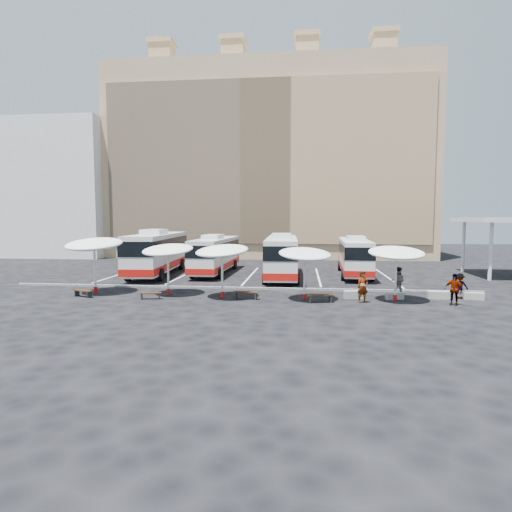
# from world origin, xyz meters

# --- Properties ---
(ground) EXTENTS (120.00, 120.00, 0.00)m
(ground) POSITION_xyz_m (0.00, 0.00, 0.00)
(ground) COLOR black
(ground) RESTS_ON ground
(sandstone_building) EXTENTS (42.00, 18.25, 29.60)m
(sandstone_building) POSITION_xyz_m (0.00, 31.87, 12.63)
(sandstone_building) COLOR tan
(sandstone_building) RESTS_ON ground
(apartment_block) EXTENTS (14.00, 14.00, 18.00)m
(apartment_block) POSITION_xyz_m (-28.00, 28.00, 9.00)
(apartment_block) COLOR silver
(apartment_block) RESTS_ON ground
(curb_divider) EXTENTS (34.00, 0.25, 0.15)m
(curb_divider) POSITION_xyz_m (0.00, 0.50, 0.07)
(curb_divider) COLOR black
(curb_divider) RESTS_ON ground
(bay_lines) EXTENTS (24.15, 12.00, 0.01)m
(bay_lines) POSITION_xyz_m (0.00, 8.00, 0.01)
(bay_lines) COLOR white
(bay_lines) RESTS_ON ground
(bus_0) EXTENTS (3.74, 13.26, 4.16)m
(bus_0) POSITION_xyz_m (-8.56, 7.88, 2.12)
(bus_0) COLOR silver
(bus_0) RESTS_ON ground
(bus_1) EXTENTS (2.91, 11.55, 3.65)m
(bus_1) POSITION_xyz_m (-3.48, 9.30, 1.86)
(bus_1) COLOR silver
(bus_1) RESTS_ON ground
(bus_2) EXTENTS (3.13, 12.24, 3.86)m
(bus_2) POSITION_xyz_m (2.81, 6.89, 1.97)
(bus_2) COLOR silver
(bus_2) RESTS_ON ground
(bus_3) EXTENTS (3.00, 11.37, 3.58)m
(bus_3) POSITION_xyz_m (9.27, 9.22, 1.83)
(bus_3) COLOR silver
(bus_3) RESTS_ON ground
(sunshade_0) EXTENTS (4.00, 4.05, 3.94)m
(sunshade_0) POSITION_xyz_m (-9.50, -2.25, 3.35)
(sunshade_0) COLOR silver
(sunshade_0) RESTS_ON ground
(sunshade_1) EXTENTS (4.11, 4.14, 3.53)m
(sunshade_1) POSITION_xyz_m (-4.36, -2.24, 3.00)
(sunshade_1) COLOR silver
(sunshade_1) RESTS_ON ground
(sunshade_2) EXTENTS (4.50, 4.53, 3.56)m
(sunshade_2) POSITION_xyz_m (-0.55, -3.00, 3.02)
(sunshade_2) COLOR silver
(sunshade_2) RESTS_ON ground
(sunshade_3) EXTENTS (4.15, 4.18, 3.40)m
(sunshade_3) POSITION_xyz_m (4.72, -3.24, 2.89)
(sunshade_3) COLOR silver
(sunshade_3) RESTS_ON ground
(sunshade_4) EXTENTS (3.56, 3.60, 3.52)m
(sunshade_4) POSITION_xyz_m (10.30, -3.00, 2.99)
(sunshade_4) COLOR silver
(sunshade_4) RESTS_ON ground
(wood_bench_0) EXTENTS (1.49, 0.90, 0.44)m
(wood_bench_0) POSITION_xyz_m (-9.63, -3.71, 0.34)
(wood_bench_0) COLOR black
(wood_bench_0) RESTS_ON ground
(wood_bench_1) EXTENTS (1.40, 0.63, 0.42)m
(wood_bench_1) POSITION_xyz_m (-4.99, -3.98, 0.32)
(wood_bench_1) COLOR black
(wood_bench_1) RESTS_ON ground
(wood_bench_2) EXTENTS (1.62, 0.58, 0.49)m
(wood_bench_2) POSITION_xyz_m (1.05, -3.33, 0.37)
(wood_bench_2) COLOR black
(wood_bench_2) RESTS_ON ground
(wood_bench_3) EXTENTS (1.69, 0.81, 0.50)m
(wood_bench_3) POSITION_xyz_m (5.65, -3.96, 0.39)
(wood_bench_3) COLOR black
(wood_bench_3) RESTS_ON ground
(conc_bench_0) EXTENTS (1.37, 0.67, 0.49)m
(conc_bench_0) POSITION_xyz_m (7.91, -2.34, 0.25)
(conc_bench_0) COLOR gray
(conc_bench_0) RESTS_ON ground
(conc_bench_1) EXTENTS (1.19, 0.68, 0.42)m
(conc_bench_1) POSITION_xyz_m (10.39, -2.42, 0.21)
(conc_bench_1) COLOR gray
(conc_bench_1) RESTS_ON ground
(conc_bench_2) EXTENTS (1.32, 0.52, 0.48)m
(conc_bench_2) POSITION_xyz_m (13.20, -1.91, 0.24)
(conc_bench_2) COLOR gray
(conc_bench_2) RESTS_ON ground
(conc_bench_3) EXTENTS (1.23, 0.64, 0.44)m
(conc_bench_3) POSITION_xyz_m (15.36, -1.94, 0.22)
(conc_bench_3) COLOR gray
(conc_bench_3) RESTS_ON ground
(passenger_0) EXTENTS (0.81, 0.65, 1.93)m
(passenger_0) POSITION_xyz_m (8.23, -3.72, 0.96)
(passenger_0) COLOR black
(passenger_0) RESTS_ON ground
(passenger_1) EXTENTS (1.16, 1.08, 1.92)m
(passenger_1) POSITION_xyz_m (10.89, -1.09, 0.96)
(passenger_1) COLOR black
(passenger_1) RESTS_ON ground
(passenger_2) EXTENTS (1.17, 0.96, 1.87)m
(passenger_2) POSITION_xyz_m (13.48, -3.89, 0.94)
(passenger_2) COLOR black
(passenger_2) RESTS_ON ground
(passenger_3) EXTENTS (1.14, 0.77, 1.63)m
(passenger_3) POSITION_xyz_m (14.57, -1.72, 0.81)
(passenger_3) COLOR black
(passenger_3) RESTS_ON ground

